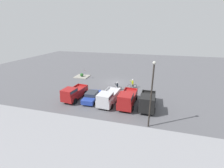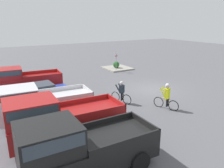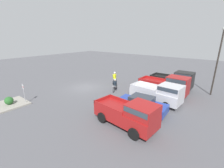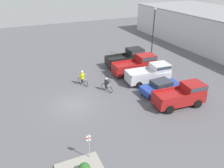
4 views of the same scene
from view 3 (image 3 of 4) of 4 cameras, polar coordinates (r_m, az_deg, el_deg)
ground_plane at (r=20.58m, az=-10.08°, el=-1.25°), size 80.00×80.00×0.00m
pickup_truck_0 at (r=21.07m, az=22.94°, el=1.49°), size 2.32×5.21×2.36m
pickup_truck_1 at (r=18.49m, az=20.27°, el=-0.35°), size 2.39×5.61×2.34m
pickup_truck_2 at (r=15.94m, az=17.55°, el=-3.21°), size 2.54×5.31×2.14m
sedan_0 at (r=13.90m, az=11.20°, el=-7.48°), size 2.09×4.51×1.44m
pickup_truck_3 at (r=11.28m, az=6.65°, el=-11.09°), size 2.49×5.11×2.18m
cyclist_0 at (r=18.63m, az=1.17°, el=-0.39°), size 1.67×0.67×1.62m
cyclist_1 at (r=21.62m, az=1.04°, el=2.50°), size 1.72×0.69×1.79m
fire_lane_sign at (r=17.34m, az=-30.59°, el=-2.53°), size 0.06×0.30×2.14m
lamppost at (r=20.26m, az=35.44°, el=8.20°), size 0.36×0.36×7.52m
curb_island at (r=18.24m, az=-34.68°, el=-6.46°), size 3.12×2.99×0.15m
shrub at (r=17.92m, az=-34.61°, el=-5.23°), size 0.78×0.78×0.78m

